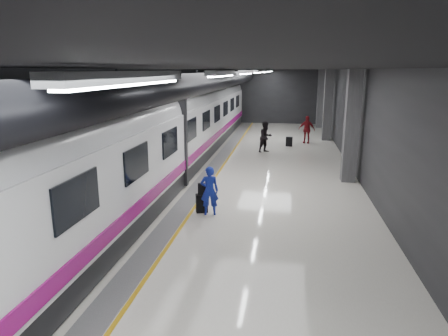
{
  "coord_description": "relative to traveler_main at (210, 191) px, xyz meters",
  "views": [
    {
      "loc": [
        1.99,
        -14.48,
        4.46
      ],
      "look_at": [
        0.05,
        -2.24,
        1.4
      ],
      "focal_mm": 32.0,
      "sensor_mm": 36.0,
      "label": 1
    }
  ],
  "objects": [
    {
      "name": "traveler_main",
      "position": [
        0.0,
        0.0,
        0.0
      ],
      "size": [
        0.64,
        0.49,
        1.57
      ],
      "primitive_type": "imported",
      "rotation": [
        0.0,
        0.0,
        3.35
      ],
      "color": "#172EAF",
      "rests_on": "ground"
    },
    {
      "name": "traveler_far_a",
      "position": [
        1.19,
        10.16,
        0.07
      ],
      "size": [
        1.05,
        1.04,
        1.71
      ],
      "primitive_type": "imported",
      "rotation": [
        0.0,
        0.0,
        0.75
      ],
      "color": "black",
      "rests_on": "ground"
    },
    {
      "name": "platform_hall",
      "position": [
        0.04,
        3.72,
        2.75
      ],
      "size": [
        10.02,
        40.02,
        4.51
      ],
      "color": "black",
      "rests_on": "ground"
    },
    {
      "name": "train",
      "position": [
        -2.92,
        2.76,
        1.28
      ],
      "size": [
        3.05,
        38.0,
        4.05
      ],
      "color": "black",
      "rests_on": "ground"
    },
    {
      "name": "ground",
      "position": [
        0.33,
        2.76,
        -0.78
      ],
      "size": [
        40.0,
        40.0,
        0.0
      ],
      "primitive_type": "plane",
      "color": "silver",
      "rests_on": "ground"
    },
    {
      "name": "suitcase_far",
      "position": [
        2.49,
        12.2,
        -0.51
      ],
      "size": [
        0.41,
        0.3,
        0.56
      ],
      "primitive_type": "cube",
      "rotation": [
        0.0,
        0.0,
        -0.17
      ],
      "color": "black",
      "rests_on": "ground"
    },
    {
      "name": "traveler_far_b",
      "position": [
        3.55,
        13.47,
        0.07
      ],
      "size": [
        1.06,
        0.61,
        1.7
      ],
      "primitive_type": "imported",
      "rotation": [
        0.0,
        0.0,
        -0.2
      ],
      "color": "maroon",
      "rests_on": "ground"
    },
    {
      "name": "shoulder_bag",
      "position": [
        -0.27,
        0.17,
        -0.0
      ],
      "size": [
        0.3,
        0.21,
        0.36
      ],
      "primitive_type": "cube",
      "rotation": [
        0.0,
        0.0,
        0.24
      ],
      "color": "black",
      "rests_on": "suitcase_main"
    },
    {
      "name": "suitcase_main",
      "position": [
        -0.29,
        0.17,
        -0.49
      ],
      "size": [
        0.42,
        0.34,
        0.6
      ],
      "primitive_type": "cube",
      "rotation": [
        0.0,
        0.0,
        0.34
      ],
      "color": "black",
      "rests_on": "ground"
    }
  ]
}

